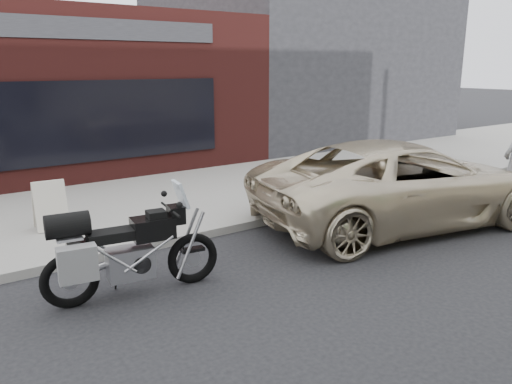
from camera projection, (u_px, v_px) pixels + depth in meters
ground at (381, 330)px, 5.92m from camera, size 120.00×120.00×0.00m
near_sidewalk at (145, 199)px, 11.45m from camera, size 44.00×6.00×0.15m
neighbour_building at (293, 66)px, 21.85m from camera, size 10.00×10.00×6.00m
motorcycle at (122, 251)px, 6.61m from camera, size 2.41×0.79×1.53m
minivan at (402, 183)px, 9.72m from camera, size 6.35×3.84×1.65m
sandwich_sign at (50, 205)px, 9.05m from camera, size 0.59×0.55×0.89m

